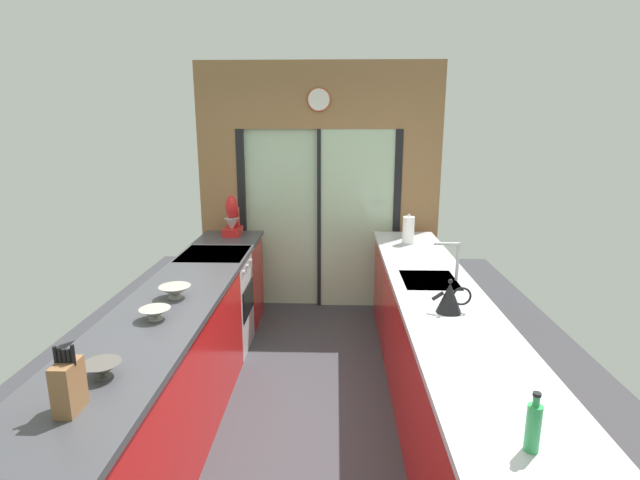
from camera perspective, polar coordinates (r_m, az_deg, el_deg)
ground_plane at (r=4.10m, az=-0.99°, el=-16.79°), size 5.04×7.60×0.02m
back_wall_unit at (r=5.36m, az=-0.11°, el=7.82°), size 2.64×0.12×2.70m
left_counter_run at (r=3.62m, az=-16.34°, el=-13.18°), size 0.62×3.80×0.92m
right_counter_run at (r=3.68m, az=13.40°, el=-12.58°), size 0.62×3.80×0.92m
sink_faucet at (r=3.71m, az=15.46°, el=-1.76°), size 0.19×0.02×0.29m
oven_range at (r=4.61m, az=-12.05°, el=-7.12°), size 0.60×0.60×0.92m
mixing_bowl_near at (r=2.52m, az=-24.26°, el=-13.69°), size 0.18×0.18×0.07m
mixing_bowl_mid at (r=3.08m, az=-18.82°, el=-8.18°), size 0.18×0.18×0.07m
mixing_bowl_far at (r=3.41m, az=-16.69°, el=-5.82°), size 0.21×0.21×0.08m
knife_block at (r=2.28m, az=-27.48°, el=-14.98°), size 0.09×0.14×0.29m
stand_mixer at (r=5.12m, az=-10.28°, el=2.34°), size 0.17×0.27×0.42m
kettle at (r=3.12m, az=15.02°, el=-6.55°), size 0.25×0.16×0.22m
soap_bottle at (r=1.99m, az=23.80°, el=-19.43°), size 0.05×0.05×0.23m
paper_towel_roll at (r=4.77m, az=10.35°, el=1.13°), size 0.13×0.13×0.29m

